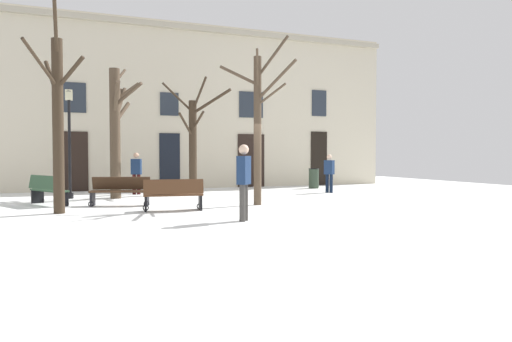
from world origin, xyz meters
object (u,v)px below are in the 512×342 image
Objects in this scene: tree_left_of_center at (116,126)px; bench_facing_shops at (47,190)px; tree_center at (58,117)px; bench_back_to_back_right at (173,195)px; tree_foreground at (194,141)px; litter_bin at (314,178)px; tree_right_of_center at (258,122)px; bench_near_lamp at (120,191)px; streetlamp at (69,131)px; person_near_bench at (244,178)px; person_strolling at (136,171)px; person_by_shop_door at (329,172)px.

bench_facing_shops is at bearing -144.11° from tree_left_of_center.
tree_center is 3.22× the size of bench_back_to_back_right.
tree_foreground is (2.99, 0.91, -0.45)m from tree_left_of_center.
litter_bin is (8.88, 1.87, -2.09)m from tree_left_of_center.
bench_back_to_back_right is at bearing -168.15° from tree_right_of_center.
litter_bin is 0.51× the size of bench_near_lamp.
tree_foreground is 4.59m from streetlamp.
tree_right_of_center is 4.84m from tree_foreground.
tree_center is at bearing -151.53° from litter_bin.
tree_center is at bearing -113.65° from tree_left_of_center.
bench_facing_shops is (-11.02, -3.43, 0.01)m from litter_bin.
tree_left_of_center is 2.76× the size of bench_facing_shops.
person_strolling is at bearing 51.61° from person_near_bench.
litter_bin is 9.94m from bench_near_lamp.
tree_center is 4.21m from tree_left_of_center.
bench_back_to_back_right is (-2.72, -0.57, -2.10)m from tree_right_of_center.
tree_right_of_center is 5.58× the size of litter_bin.
streetlamp is 4.21× the size of litter_bin.
person_by_shop_door is (5.87, 6.30, -0.14)m from person_near_bench.
bench_near_lamp is 8.58m from person_by_shop_door.
person_near_bench is at bearing -126.43° from litter_bin.
bench_near_lamp is (-0.05, -2.51, -2.11)m from tree_left_of_center.
tree_left_of_center is at bearing -67.56° from bench_back_to_back_right.
person_near_bench is at bearing -94.07° from tree_foreground.
bench_facing_shops is (-3.38, 2.83, 0.03)m from bench_back_to_back_right.
person_by_shop_door is (5.32, -1.47, -1.25)m from tree_foreground.
bench_back_to_back_right is 5.81m from person_strolling.
tree_right_of_center reaches higher than tree_left_of_center.
tree_center reaches higher than streetlamp.
person_near_bench reaches higher than bench_near_lamp.
tree_foreground is 2.57× the size of person_near_bench.
person_by_shop_door is at bearing 36.83° from tree_right_of_center.
streetlamp is 2.19× the size of person_near_bench.
person_near_bench is at bearing 122.76° from person_strolling.
streetlamp is at bearing 133.55° from bench_near_lamp.
tree_center is 5.32m from person_near_bench.
bench_near_lamp is at bearing -131.59° from tree_foreground.
person_by_shop_door is (4.35, 3.26, -1.69)m from tree_right_of_center.
tree_center is 10.65m from person_by_shop_door.
tree_left_of_center is 2.66× the size of person_near_bench.
person_near_bench reaches higher than person_by_shop_door.
tree_foreground is 2.91× the size of person_by_shop_door.
tree_foreground reaches higher than bench_near_lamp.
tree_foreground is 2.73× the size of bench_back_to_back_right.
tree_right_of_center is at bearing -130.87° from litter_bin.
bench_near_lamp is 1.03× the size of person_near_bench.
tree_foreground reaches higher than person_strolling.
bench_near_lamp is at bearing -153.84° from litter_bin.
person_by_shop_door is (9.87, -1.01, -1.52)m from streetlamp.
person_near_bench is (-0.55, -7.76, -1.11)m from tree_foreground.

